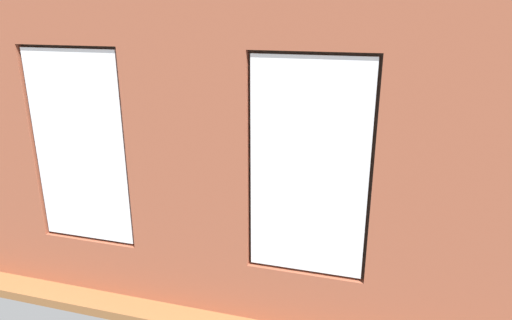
# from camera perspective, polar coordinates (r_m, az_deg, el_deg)

# --- Properties ---
(ground_plane) EXTENTS (6.87, 5.90, 0.10)m
(ground_plane) POSITION_cam_1_polar(r_m,az_deg,el_deg) (7.21, 0.52, -6.18)
(ground_plane) COLOR brown
(brick_wall_with_windows) EXTENTS (6.27, 0.30, 3.19)m
(brick_wall_with_windows) POSITION_cam_1_polar(r_m,az_deg,el_deg) (4.36, -8.53, -0.22)
(brick_wall_with_windows) COLOR #9E5138
(brick_wall_with_windows) RESTS_ON ground_plane
(white_wall_right) EXTENTS (0.10, 4.90, 3.19)m
(white_wall_right) POSITION_cam_1_polar(r_m,az_deg,el_deg) (7.92, -22.11, 7.20)
(white_wall_right) COLOR silver
(white_wall_right) RESTS_ON ground_plane
(couch_by_window) EXTENTS (2.02, 0.87, 0.80)m
(couch_by_window) POSITION_cam_1_polar(r_m,az_deg,el_deg) (5.45, -6.31, -10.45)
(couch_by_window) COLOR black
(couch_by_window) RESTS_ON ground_plane
(couch_left) EXTENTS (1.00, 1.86, 0.80)m
(couch_left) POSITION_cam_1_polar(r_m,az_deg,el_deg) (6.39, 20.87, -7.10)
(couch_left) COLOR black
(couch_left) RESTS_ON ground_plane
(coffee_table) EXTENTS (1.50, 0.83, 0.46)m
(coffee_table) POSITION_cam_1_polar(r_m,az_deg,el_deg) (7.08, 1.98, -2.68)
(coffee_table) COLOR tan
(coffee_table) RESTS_ON ground_plane
(cup_ceramic) EXTENTS (0.07, 0.07, 0.08)m
(cup_ceramic) POSITION_cam_1_polar(r_m,az_deg,el_deg) (7.10, 5.51, -1.90)
(cup_ceramic) COLOR #B23D38
(cup_ceramic) RESTS_ON coffee_table
(candle_jar) EXTENTS (0.08, 0.08, 0.13)m
(candle_jar) POSITION_cam_1_polar(r_m,az_deg,el_deg) (7.18, 0.74, -1.39)
(candle_jar) COLOR #B7333D
(candle_jar) RESTS_ON coffee_table
(table_plant_small) EXTENTS (0.12, 0.12, 0.19)m
(table_plant_small) POSITION_cam_1_polar(r_m,az_deg,el_deg) (7.03, 2.00, -1.49)
(table_plant_small) COLOR #9E5638
(table_plant_small) RESTS_ON coffee_table
(remote_gray) EXTENTS (0.10, 0.18, 0.02)m
(remote_gray) POSITION_cam_1_polar(r_m,az_deg,el_deg) (6.92, 2.64, -2.64)
(remote_gray) COLOR #59595B
(remote_gray) RESTS_ON coffee_table
(remote_black) EXTENTS (0.15, 0.16, 0.02)m
(remote_black) POSITION_cam_1_polar(r_m,az_deg,el_deg) (7.06, -1.80, -2.19)
(remote_black) COLOR black
(remote_black) RESTS_ON coffee_table
(media_console) EXTENTS (1.29, 0.42, 0.47)m
(media_console) POSITION_cam_1_polar(r_m,az_deg,el_deg) (8.06, -19.39, -2.35)
(media_console) COLOR black
(media_console) RESTS_ON ground_plane
(tv_flatscreen) EXTENTS (1.10, 0.20, 0.73)m
(tv_flatscreen) POSITION_cam_1_polar(r_m,az_deg,el_deg) (7.88, -19.84, 1.75)
(tv_flatscreen) COLOR black
(tv_flatscreen) RESTS_ON media_console
(potted_plant_corner_near_left) EXTENTS (0.66, 0.66, 1.11)m
(potted_plant_corner_near_left) POSITION_cam_1_polar(r_m,az_deg,el_deg) (8.60, 21.07, 2.27)
(potted_plant_corner_near_left) COLOR gray
(potted_plant_corner_near_left) RESTS_ON ground_plane
(potted_plant_corner_far_left) EXTENTS (0.84, 0.74, 1.19)m
(potted_plant_corner_far_left) POSITION_cam_1_polar(r_m,az_deg,el_deg) (4.96, 24.18, -11.28)
(potted_plant_corner_far_left) COLOR brown
(potted_plant_corner_far_left) RESTS_ON ground_plane
(potted_plant_mid_room_small) EXTENTS (0.32, 0.32, 0.56)m
(potted_plant_mid_room_small) POSITION_cam_1_polar(r_m,az_deg,el_deg) (7.96, 5.87, -0.57)
(potted_plant_mid_room_small) COLOR #9E5638
(potted_plant_mid_room_small) RESTS_ON ground_plane
(potted_plant_near_tv) EXTENTS (0.92, 0.89, 1.31)m
(potted_plant_near_tv) POSITION_cam_1_polar(r_m,az_deg,el_deg) (6.78, -21.18, -2.36)
(potted_plant_near_tv) COLOR #9E5638
(potted_plant_near_tv) RESTS_ON ground_plane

